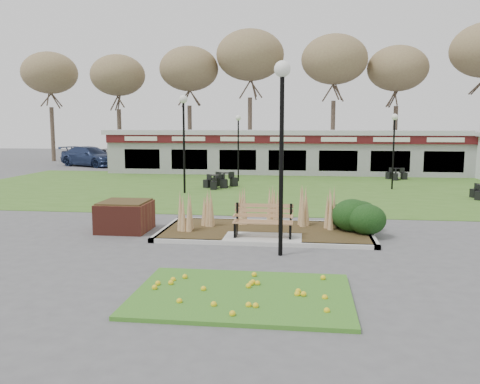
# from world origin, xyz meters

# --- Properties ---
(ground) EXTENTS (100.00, 100.00, 0.00)m
(ground) POSITION_xyz_m (0.00, 0.00, 0.00)
(ground) COLOR #515154
(ground) RESTS_ON ground
(lawn) EXTENTS (34.00, 16.00, 0.02)m
(lawn) POSITION_xyz_m (0.00, 12.00, 0.01)
(lawn) COLOR #3F6A21
(lawn) RESTS_ON ground
(flower_bed) EXTENTS (4.20, 3.00, 0.16)m
(flower_bed) POSITION_xyz_m (0.00, -4.60, 0.07)
(flower_bed) COLOR #317321
(flower_bed) RESTS_ON ground
(planting_bed) EXTENTS (6.75, 3.40, 1.27)m
(planting_bed) POSITION_xyz_m (1.27, 1.35, 0.37)
(planting_bed) COLOR #322714
(planting_bed) RESTS_ON ground
(park_bench) EXTENTS (1.70, 0.66, 0.93)m
(park_bench) POSITION_xyz_m (0.00, 0.25, 0.59)
(park_bench) COLOR #A4774A
(park_bench) RESTS_ON ground
(brick_planter) EXTENTS (1.50, 1.50, 0.95)m
(brick_planter) POSITION_xyz_m (-4.40, 1.00, 0.48)
(brick_planter) COLOR maroon
(brick_planter) RESTS_ON ground
(food_pavilion) EXTENTS (24.60, 3.40, 2.90)m
(food_pavilion) POSITION_xyz_m (0.00, 19.96, 1.48)
(food_pavilion) COLOR #959598
(food_pavilion) RESTS_ON ground
(tree_backdrop) EXTENTS (47.24, 5.24, 10.36)m
(tree_backdrop) POSITION_xyz_m (0.00, 28.00, 8.36)
(tree_backdrop) COLOR #47382B
(tree_backdrop) RESTS_ON ground
(lamp_post_near_left) EXTENTS (0.40, 0.40, 4.86)m
(lamp_post_near_left) POSITION_xyz_m (0.57, -1.35, 3.54)
(lamp_post_near_left) COLOR black
(lamp_post_near_left) RESTS_ON ground
(lamp_post_mid_left) EXTENTS (0.39, 0.39, 4.66)m
(lamp_post_mid_left) POSITION_xyz_m (-4.58, 9.63, 3.40)
(lamp_post_mid_left) COLOR black
(lamp_post_mid_left) RESTS_ON ground
(lamp_post_mid_right) EXTENTS (0.32, 0.32, 3.82)m
(lamp_post_mid_right) POSITION_xyz_m (-2.69, 15.00, 2.78)
(lamp_post_mid_right) COLOR black
(lamp_post_mid_right) RESTS_ON ground
(lamp_post_far_right) EXTENTS (0.32, 0.32, 3.82)m
(lamp_post_far_right) POSITION_xyz_m (5.56, 12.40, 2.78)
(lamp_post_far_right) COLOR black
(lamp_post_far_right) RESTS_ON ground
(bistro_set_a) EXTENTS (1.41, 1.28, 0.75)m
(bistro_set_a) POSITION_xyz_m (-3.06, 12.27, 0.27)
(bistro_set_a) COLOR black
(bistro_set_a) RESTS_ON ground
(bistro_set_b) EXTENTS (1.30, 1.17, 0.69)m
(bistro_set_b) POSITION_xyz_m (-3.45, 11.54, 0.25)
(bistro_set_b) COLOR black
(bistro_set_b) RESTS_ON ground
(bistro_set_d) EXTENTS (1.23, 1.24, 0.68)m
(bistro_set_d) POSITION_xyz_m (6.53, 17.00, 0.25)
(bistro_set_d) COLOR black
(bistro_set_d) RESTS_ON ground
(car_silver) EXTENTS (4.64, 3.00, 1.47)m
(car_silver) POSITION_xyz_m (-13.94, 25.07, 0.73)
(car_silver) COLOR #A4A4A9
(car_silver) RESTS_ON ground
(car_black) EXTENTS (5.25, 3.46, 1.63)m
(car_black) POSITION_xyz_m (-10.85, 25.47, 0.82)
(car_black) COLOR black
(car_black) RESTS_ON ground
(car_blue) EXTENTS (5.75, 4.18, 1.55)m
(car_blue) POSITION_xyz_m (-15.58, 23.91, 0.77)
(car_blue) COLOR navy
(car_blue) RESTS_ON ground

